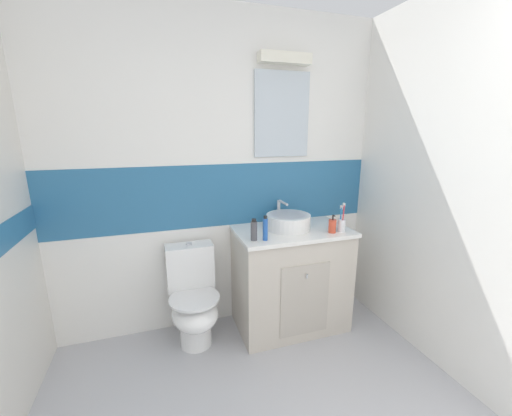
# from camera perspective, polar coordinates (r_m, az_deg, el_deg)

# --- Properties ---
(wall_back_tiled) EXTENTS (3.20, 0.20, 2.50)m
(wall_back_tiled) POSITION_cam_1_polar(r_m,az_deg,el_deg) (2.53, -6.59, 6.00)
(wall_back_tiled) COLOR white
(wall_back_tiled) RESTS_ON ground_plane
(wall_right_plain) EXTENTS (0.10, 3.48, 2.50)m
(wall_right_plain) POSITION_cam_1_polar(r_m,az_deg,el_deg) (2.23, 38.07, 1.79)
(wall_right_plain) COLOR white
(wall_right_plain) RESTS_ON ground_plane
(vanity_cabinet) EXTENTS (0.90, 0.55, 0.85)m
(vanity_cabinet) POSITION_cam_1_polar(r_m,az_deg,el_deg) (2.65, 6.34, -12.60)
(vanity_cabinet) COLOR beige
(vanity_cabinet) RESTS_ON ground_plane
(sink_basin) EXTENTS (0.35, 0.39, 0.20)m
(sink_basin) POSITION_cam_1_polar(r_m,az_deg,el_deg) (2.47, 5.91, -2.38)
(sink_basin) COLOR white
(sink_basin) RESTS_ON vanity_cabinet
(toilet) EXTENTS (0.37, 0.50, 0.77)m
(toilet) POSITION_cam_1_polar(r_m,az_deg,el_deg) (2.51, -11.37, -16.17)
(toilet) COLOR white
(toilet) RESTS_ON ground_plane
(toothbrush_cup) EXTENTS (0.06, 0.06, 0.23)m
(toothbrush_cup) POSITION_cam_1_polar(r_m,az_deg,el_deg) (2.48, 15.40, -2.86)
(toothbrush_cup) COLOR white
(toothbrush_cup) RESTS_ON vanity_cabinet
(soap_dispenser) EXTENTS (0.06, 0.06, 0.14)m
(soap_dispenser) POSITION_cam_1_polar(r_m,az_deg,el_deg) (2.44, 13.81, -3.21)
(soap_dispenser) COLOR #D84C33
(soap_dispenser) RESTS_ON vanity_cabinet
(deodorant_spray_can) EXTENTS (0.05, 0.05, 0.16)m
(deodorant_spray_can) POSITION_cam_1_polar(r_m,az_deg,el_deg) (2.20, -0.39, -4.10)
(deodorant_spray_can) COLOR #4C4C51
(deodorant_spray_can) RESTS_ON vanity_cabinet
(toothpaste_tube_upright) EXTENTS (0.04, 0.04, 0.18)m
(toothpaste_tube_upright) POSITION_cam_1_polar(r_m,az_deg,el_deg) (2.20, 1.71, -3.81)
(toothpaste_tube_upright) COLOR #2659B2
(toothpaste_tube_upright) RESTS_ON vanity_cabinet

